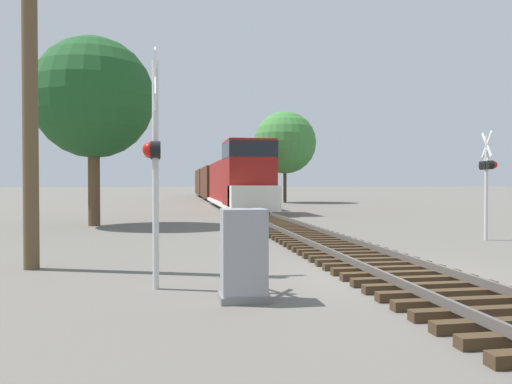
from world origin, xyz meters
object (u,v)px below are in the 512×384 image
(freight_train, at_px, (220,183))
(crossing_signal_near, at_px, (154,156))
(utility_pole, at_px, (30,58))
(relay_cabinet, at_px, (244,256))
(tree_far_right, at_px, (93,98))
(crossing_signal_far, at_px, (487,171))
(tree_mid_background, at_px, (285,143))

(freight_train, height_order, crossing_signal_near, freight_train)
(freight_train, height_order, utility_pole, utility_pole)
(relay_cabinet, xyz_separation_m, tree_far_right, (-4.75, 15.46, 5.07))
(utility_pole, bearing_deg, freight_train, 78.30)
(freight_train, xyz_separation_m, crossing_signal_far, (6.05, -34.62, 0.42))
(freight_train, relative_size, utility_pole, 4.99)
(freight_train, height_order, tree_mid_background, tree_mid_background)
(crossing_signal_far, height_order, tree_mid_background, tree_mid_background)
(relay_cabinet, bearing_deg, crossing_signal_near, 141.90)
(freight_train, height_order, tree_far_right, tree_far_right)
(utility_pole, xyz_separation_m, tree_far_right, (-0.34, 11.61, 0.98))
(crossing_signal_near, relative_size, tree_mid_background, 0.50)
(tree_mid_background, bearing_deg, utility_pole, -111.71)
(freight_train, distance_m, crossing_signal_far, 35.15)
(freight_train, xyz_separation_m, utility_pole, (-7.89, -38.11, 2.90))
(utility_pole, height_order, tree_far_right, utility_pole)
(crossing_signal_near, height_order, relay_cabinet, crossing_signal_near)
(freight_train, xyz_separation_m, crossing_signal_near, (-5.02, -40.76, 0.55))
(crossing_signal_far, relative_size, utility_pole, 0.39)
(crossing_signal_far, relative_size, relay_cabinet, 2.41)
(crossing_signal_near, distance_m, utility_pole, 4.56)
(crossing_signal_near, distance_m, tree_mid_background, 39.55)
(crossing_signal_near, distance_m, tree_far_right, 15.00)
(crossing_signal_far, bearing_deg, crossing_signal_near, 133.55)
(freight_train, relative_size, crossing_signal_far, 12.66)
(freight_train, distance_m, tree_far_right, 28.02)
(utility_pole, xyz_separation_m, tree_mid_background, (13.99, 35.15, 0.98))
(crossing_signal_near, xyz_separation_m, crossing_signal_far, (11.07, 6.14, -0.13))
(freight_train, bearing_deg, tree_mid_background, -25.85)
(tree_mid_background, bearing_deg, freight_train, 154.15)
(utility_pole, bearing_deg, tree_far_right, 91.69)
(tree_far_right, bearing_deg, tree_mid_background, 58.66)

